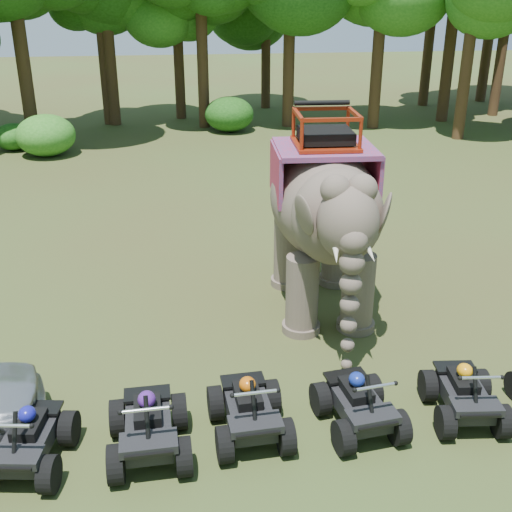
# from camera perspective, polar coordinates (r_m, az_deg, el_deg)

# --- Properties ---
(ground) EXTENTS (110.00, 110.00, 0.00)m
(ground) POSITION_cam_1_polar(r_m,az_deg,el_deg) (12.57, 0.69, -10.16)
(ground) COLOR #47381E
(ground) RESTS_ON ground
(elephant) EXTENTS (2.59, 5.49, 4.54)m
(elephant) POSITION_cam_1_polar(r_m,az_deg,el_deg) (14.06, 5.98, 3.87)
(elephant) COLOR brown
(elephant) RESTS_ON ground
(atv_0) EXTENTS (1.40, 1.77, 1.20)m
(atv_0) POSITION_cam_1_polar(r_m,az_deg,el_deg) (10.72, -19.75, -14.62)
(atv_0) COLOR black
(atv_0) RESTS_ON ground
(atv_1) EXTENTS (1.33, 1.78, 1.28)m
(atv_1) POSITION_cam_1_polar(r_m,az_deg,el_deg) (10.47, -9.58, -14.12)
(atv_1) COLOR black
(atv_1) RESTS_ON ground
(atv_2) EXTENTS (1.33, 1.75, 1.24)m
(atv_2) POSITION_cam_1_polar(r_m,az_deg,el_deg) (10.69, -0.61, -12.93)
(atv_2) COLOR black
(atv_2) RESTS_ON ground
(atv_3) EXTENTS (1.40, 1.77, 1.20)m
(atv_3) POSITION_cam_1_polar(r_m,az_deg,el_deg) (10.99, 9.17, -12.27)
(atv_3) COLOR black
(atv_3) RESTS_ON ground
(atv_4) EXTENTS (1.30, 1.69, 1.18)m
(atv_4) POSITION_cam_1_polar(r_m,az_deg,el_deg) (11.64, 18.14, -11.05)
(atv_4) COLOR black
(atv_4) RESTS_ON ground
(tree_0) EXTENTS (5.62, 5.62, 8.03)m
(tree_0) POSITION_cam_1_polar(r_m,az_deg,el_deg) (32.55, -4.82, 18.29)
(tree_0) COLOR #195114
(tree_0) RESTS_ON ground
(tree_1) EXTENTS (6.11, 6.11, 8.73)m
(tree_1) POSITION_cam_1_polar(r_m,az_deg,el_deg) (32.67, 2.98, 18.98)
(tree_1) COLOR #195114
(tree_1) RESTS_ON ground
(tree_2) EXTENTS (6.13, 6.13, 8.76)m
(tree_2) POSITION_cam_1_polar(r_m,az_deg,el_deg) (32.76, 10.89, 18.65)
(tree_2) COLOR #195114
(tree_2) RESTS_ON ground
(tree_3) EXTENTS (5.34, 5.34, 7.62)m
(tree_3) POSITION_cam_1_polar(r_m,az_deg,el_deg) (31.41, 18.32, 16.69)
(tree_3) COLOR #195114
(tree_3) RESTS_ON ground
(tree_28) EXTENTS (6.95, 6.95, 9.92)m
(tree_28) POSITION_cam_1_polar(r_m,az_deg,el_deg) (31.01, -20.37, 18.50)
(tree_28) COLOR #195114
(tree_28) RESTS_ON ground
(tree_29) EXTENTS (6.09, 6.09, 8.70)m
(tree_29) POSITION_cam_1_polar(r_m,az_deg,el_deg) (33.79, -13.01, 18.57)
(tree_29) COLOR #195114
(tree_29) RESTS_ON ground
(tree_30) EXTENTS (5.27, 5.27, 7.53)m
(tree_30) POSITION_cam_1_polar(r_m,az_deg,el_deg) (34.08, -13.45, 17.58)
(tree_30) COLOR #195114
(tree_30) RESTS_ON ground
(tree_31) EXTENTS (5.33, 5.33, 7.62)m
(tree_31) POSITION_cam_1_polar(r_m,az_deg,el_deg) (37.74, 21.10, 17.30)
(tree_31) COLOR #195114
(tree_31) RESTS_ON ground
(tree_33) EXTENTS (6.66, 6.66, 9.51)m
(tree_33) POSITION_cam_1_polar(r_m,az_deg,el_deg) (35.25, 17.05, 19.02)
(tree_33) COLOR #195114
(tree_33) RESTS_ON ground
(tree_34) EXTENTS (5.11, 5.11, 7.30)m
(tree_34) POSITION_cam_1_polar(r_m,az_deg,el_deg) (37.65, 0.89, 18.52)
(tree_34) COLOR #195114
(tree_34) RESTS_ON ground
(tree_36) EXTENTS (5.22, 5.22, 7.45)m
(tree_36) POSITION_cam_1_polar(r_m,az_deg,el_deg) (34.90, -6.94, 18.09)
(tree_36) COLOR #195114
(tree_36) RESTS_ON ground
(tree_37) EXTENTS (6.10, 6.10, 8.72)m
(tree_37) POSITION_cam_1_polar(r_m,az_deg,el_deg) (39.62, 15.25, 19.04)
(tree_37) COLOR #195114
(tree_37) RESTS_ON ground
(tree_41) EXTENTS (6.78, 6.78, 9.69)m
(tree_41) POSITION_cam_1_polar(r_m,az_deg,el_deg) (42.01, 20.21, 19.35)
(tree_41) COLOR #195114
(tree_41) RESTS_ON ground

